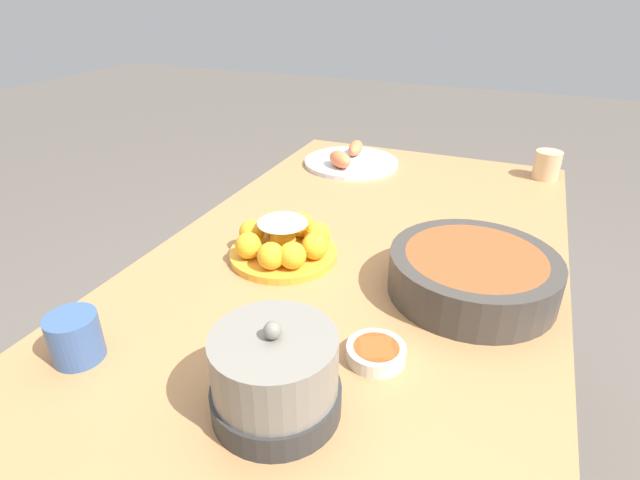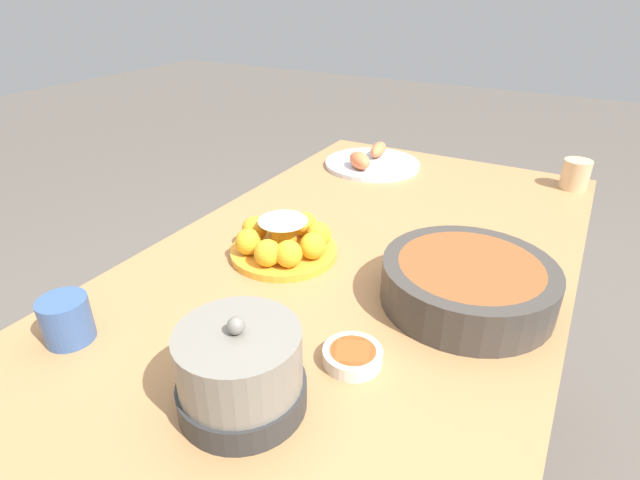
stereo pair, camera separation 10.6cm
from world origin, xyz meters
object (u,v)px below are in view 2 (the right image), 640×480
Objects in this scene: dining_table at (355,295)px; sauce_bowl at (353,356)px; seafood_platter at (371,162)px; cup_far at (576,174)px; cup_near at (66,320)px; serving_bowl at (468,282)px; warming_pot at (240,371)px; cake_plate at (284,241)px.

dining_table is 16.19× the size of sauce_bowl.
seafood_platter is 3.60× the size of cup_far.
sauce_bowl is at bearing 112.01° from cup_near.
seafood_platter is at bearing -79.18° from cup_far.
cup_near is (0.18, -0.44, 0.03)m from sauce_bowl.
serving_bowl is 0.72m from cup_far.
serving_bowl is 3.95× the size of cup_near.
serving_bowl is 0.45m from warming_pot.
dining_table is 6.61× the size of cake_plate.
cup_far reaches higher than dining_table.
cup_far is (-0.71, 0.12, -0.00)m from serving_bowl.
seafood_platter is at bearing -142.73° from serving_bowl.
cup_near reaches higher than seafood_platter.
cake_plate is at bearing 6.32° from seafood_platter.
seafood_platter is (-0.60, -0.46, -0.03)m from serving_bowl.
serving_bowl is at bearing 152.51° from warming_pot.
seafood_platter is (-0.61, -0.07, -0.02)m from cake_plate.
seafood_platter is 1.03m from warming_pot.
cake_plate is at bearing -65.63° from dining_table.
sauce_bowl is 0.92m from seafood_platter.
dining_table is at bearing -29.09° from cup_far.
seafood_platter is 1.65× the size of warming_pot.
cup_near is 0.44× the size of warming_pot.
dining_table is at bearing -175.28° from warming_pot.
warming_pot is at bearing -27.49° from serving_bowl.
warming_pot reaches higher than cup_near.
seafood_platter is (-0.85, -0.35, 0.00)m from sauce_bowl.
cake_plate is 0.77× the size of seafood_platter.
seafood_platter is 1.03m from cup_near.
seafood_platter is 0.59m from cup_far.
cup_near is at bearing -52.13° from serving_bowl.
cup_far reaches higher than sauce_bowl.
sauce_bowl is 1.14× the size of cup_far.
cup_far reaches higher than cup_near.
serving_bowl is (0.05, 0.25, 0.14)m from dining_table.
cake_plate is 0.44m from cup_near.
warming_pot reaches higher than dining_table.
warming_pot reaches higher than seafood_platter.
cup_near is 0.96× the size of cup_far.
cake_plate is 0.73× the size of serving_bowl.
sauce_bowl is at bearing 22.11° from seafood_platter.
cake_plate is 2.78× the size of cup_far.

